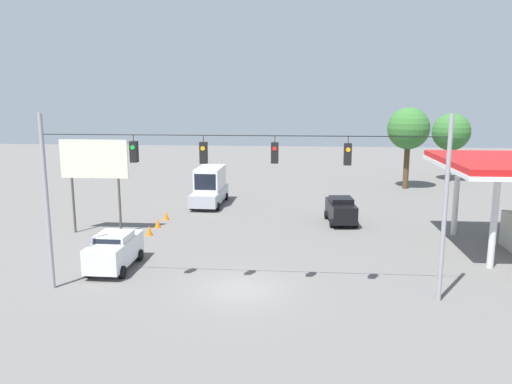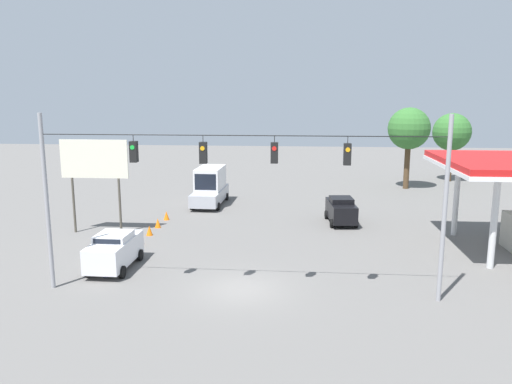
% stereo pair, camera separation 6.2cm
% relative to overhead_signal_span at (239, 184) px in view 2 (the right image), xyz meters
% --- Properties ---
extents(ground_plane, '(140.00, 140.00, 0.00)m').
position_rel_overhead_signal_span_xyz_m(ground_plane, '(-0.01, -0.62, -5.25)').
color(ground_plane, '#605E5B').
extents(overhead_signal_span, '(18.45, 0.38, 8.43)m').
position_rel_overhead_signal_span_xyz_m(overhead_signal_span, '(0.00, 0.00, 0.00)').
color(overhead_signal_span, '#939399').
rests_on(overhead_signal_span, ground_plane).
extents(box_truck_silver_withflow_far, '(2.58, 6.28, 3.20)m').
position_rel_overhead_signal_span_xyz_m(box_truck_silver_withflow_far, '(4.86, -19.48, -3.69)').
color(box_truck_silver_withflow_far, '#A8AAB2').
rests_on(box_truck_silver_withflow_far, ground_plane).
extents(sedan_white_parked_shoulder, '(2.08, 4.32, 1.96)m').
position_rel_overhead_signal_span_xyz_m(sedan_white_parked_shoulder, '(7.13, -2.98, -4.23)').
color(sedan_white_parked_shoulder, silver).
rests_on(sedan_white_parked_shoulder, ground_plane).
extents(sedan_black_oncoming_far, '(2.24, 4.15, 1.92)m').
position_rel_overhead_signal_span_xyz_m(sedan_black_oncoming_far, '(-5.82, -13.90, -4.25)').
color(sedan_black_oncoming_far, black).
rests_on(sedan_black_oncoming_far, ground_plane).
extents(traffic_cone_nearest, '(0.43, 0.43, 0.67)m').
position_rel_overhead_signal_span_xyz_m(traffic_cone_nearest, '(7.14, -3.42, -4.92)').
color(traffic_cone_nearest, orange).
rests_on(traffic_cone_nearest, ground_plane).
extents(traffic_cone_second, '(0.43, 0.43, 0.67)m').
position_rel_overhead_signal_span_xyz_m(traffic_cone_second, '(7.23, -5.49, -4.92)').
color(traffic_cone_second, orange).
rests_on(traffic_cone_second, ground_plane).
extents(traffic_cone_third, '(0.43, 0.43, 0.67)m').
position_rel_overhead_signal_span_xyz_m(traffic_cone_third, '(7.15, -7.34, -4.92)').
color(traffic_cone_third, orange).
rests_on(traffic_cone_third, ground_plane).
extents(traffic_cone_fourth, '(0.43, 0.43, 0.67)m').
position_rel_overhead_signal_span_xyz_m(traffic_cone_fourth, '(7.20, -9.47, -4.92)').
color(traffic_cone_fourth, orange).
rests_on(traffic_cone_fourth, ground_plane).
extents(traffic_cone_fifth, '(0.43, 0.43, 0.67)m').
position_rel_overhead_signal_span_xyz_m(traffic_cone_fifth, '(7.20, -11.48, -4.92)').
color(traffic_cone_fifth, orange).
rests_on(traffic_cone_fifth, ground_plane).
extents(traffic_cone_farthest, '(0.43, 0.43, 0.67)m').
position_rel_overhead_signal_span_xyz_m(traffic_cone_farthest, '(7.19, -13.74, -4.92)').
color(traffic_cone_farthest, orange).
rests_on(traffic_cone_farthest, ground_plane).
extents(roadside_billboard, '(4.60, 0.16, 6.35)m').
position_rel_overhead_signal_span_xyz_m(roadside_billboard, '(10.88, -9.83, -0.56)').
color(roadside_billboard, '#4C473D').
rests_on(roadside_billboard, ground_plane).
extents(pedestrian, '(0.40, 0.28, 1.61)m').
position_rel_overhead_signal_span_xyz_m(pedestrian, '(7.15, -1.62, -4.45)').
color(pedestrian, '#2D334C').
rests_on(pedestrian, ground_plane).
extents(tree_horizon_left, '(4.12, 4.12, 8.09)m').
position_rel_overhead_signal_span_xyz_m(tree_horizon_left, '(-13.46, -28.57, 0.70)').
color(tree_horizon_left, '#4C3823').
rests_on(tree_horizon_left, ground_plane).
extents(tree_horizon_right, '(4.03, 4.03, 7.38)m').
position_rel_overhead_signal_span_xyz_m(tree_horizon_right, '(-19.07, -33.55, 0.06)').
color(tree_horizon_right, '#4C3823').
rests_on(tree_horizon_right, ground_plane).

